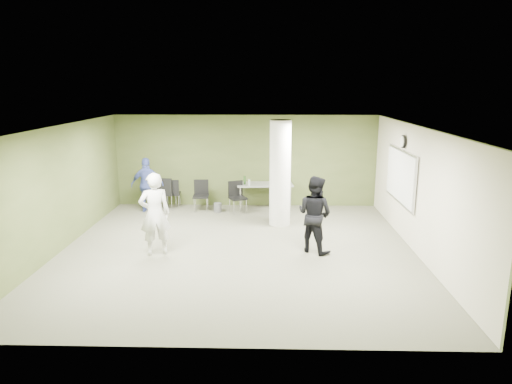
{
  "coord_description": "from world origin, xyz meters",
  "views": [
    {
      "loc": [
        0.68,
        -9.83,
        3.67
      ],
      "look_at": [
        0.39,
        1.0,
        1.13
      ],
      "focal_mm": 32.0,
      "sensor_mm": 36.0,
      "label": 1
    }
  ],
  "objects_px": {
    "folding_table": "(264,185)",
    "man_black": "(315,214)",
    "chair_back_left": "(166,191)",
    "man_blue": "(147,185)",
    "woman_white": "(155,214)"
  },
  "relations": [
    {
      "from": "folding_table",
      "to": "man_black",
      "type": "height_order",
      "value": "man_black"
    },
    {
      "from": "folding_table",
      "to": "chair_back_left",
      "type": "xyz_separation_m",
      "value": [
        -2.95,
        -0.13,
        -0.16
      ]
    },
    {
      "from": "woman_white",
      "to": "chair_back_left",
      "type": "bearing_deg",
      "value": -101.12
    },
    {
      "from": "folding_table",
      "to": "man_blue",
      "type": "distance_m",
      "value": 3.46
    },
    {
      "from": "man_black",
      "to": "folding_table",
      "type": "bearing_deg",
      "value": -33.97
    },
    {
      "from": "folding_table",
      "to": "chair_back_left",
      "type": "height_order",
      "value": "folding_table"
    },
    {
      "from": "man_blue",
      "to": "woman_white",
      "type": "bearing_deg",
      "value": 100.06
    },
    {
      "from": "folding_table",
      "to": "man_blue",
      "type": "relative_size",
      "value": 1.06
    },
    {
      "from": "folding_table",
      "to": "man_black",
      "type": "bearing_deg",
      "value": -76.9
    },
    {
      "from": "man_black",
      "to": "woman_white",
      "type": "bearing_deg",
      "value": 42.57
    },
    {
      "from": "chair_back_left",
      "to": "man_black",
      "type": "relative_size",
      "value": 0.57
    },
    {
      "from": "folding_table",
      "to": "man_blue",
      "type": "height_order",
      "value": "man_blue"
    },
    {
      "from": "woman_white",
      "to": "man_blue",
      "type": "height_order",
      "value": "woman_white"
    },
    {
      "from": "chair_back_left",
      "to": "man_blue",
      "type": "height_order",
      "value": "man_blue"
    },
    {
      "from": "chair_back_left",
      "to": "man_black",
      "type": "height_order",
      "value": "man_black"
    }
  ]
}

